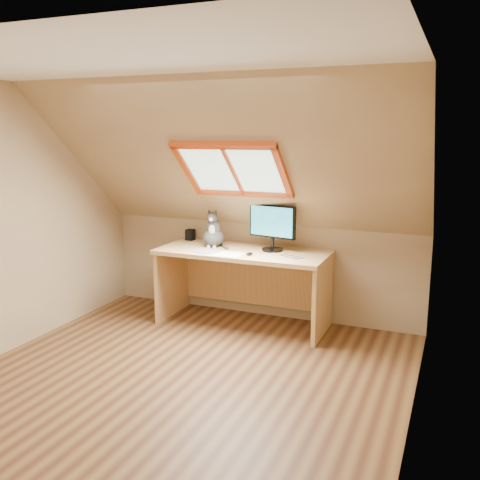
% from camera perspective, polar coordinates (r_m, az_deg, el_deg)
% --- Properties ---
extents(ground, '(3.50, 3.50, 0.00)m').
position_cam_1_polar(ground, '(4.48, -6.11, -14.62)').
color(ground, brown).
rests_on(ground, ground).
extents(room_shell, '(3.52, 3.52, 2.41)m').
position_cam_1_polar(room_shell, '(3.98, -7.18, 3.67)').
color(room_shell, tan).
rests_on(room_shell, ground).
extents(desk, '(1.73, 0.76, 0.79)m').
position_cam_1_polar(desk, '(5.54, 0.63, -3.30)').
color(desk, '#E1B56B').
rests_on(desk, ground).
extents(monitor, '(0.51, 0.21, 0.47)m').
position_cam_1_polar(monitor, '(5.34, 3.47, 1.66)').
color(monitor, black).
rests_on(monitor, desk).
extents(cat, '(0.27, 0.30, 0.40)m').
position_cam_1_polar(cat, '(5.57, -2.86, 0.75)').
color(cat, '#4A4542').
rests_on(cat, desk).
extents(desk_speaker, '(0.09, 0.09, 0.12)m').
position_cam_1_polar(desk_speaker, '(5.93, -5.32, 0.56)').
color(desk_speaker, black).
rests_on(desk_speaker, desk).
extents(graphics_tablet, '(0.29, 0.22, 0.01)m').
position_cam_1_polar(graphics_tablet, '(5.36, -3.58, -1.19)').
color(graphics_tablet, '#B2B2B7').
rests_on(graphics_tablet, desk).
extents(mouse, '(0.06, 0.10, 0.03)m').
position_cam_1_polar(mouse, '(5.18, 1.01, -1.49)').
color(mouse, black).
rests_on(mouse, desk).
extents(papers, '(0.33, 0.27, 0.00)m').
position_cam_1_polar(papers, '(5.22, -1.58, -1.56)').
color(papers, white).
rests_on(papers, desk).
extents(cables, '(0.51, 0.26, 0.01)m').
position_cam_1_polar(cables, '(5.16, 4.48, -1.71)').
color(cables, silver).
rests_on(cables, desk).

